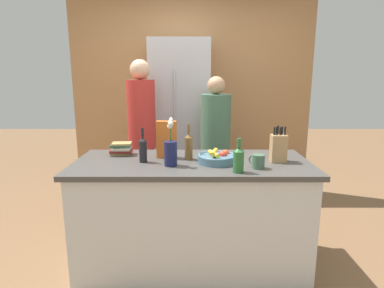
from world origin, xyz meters
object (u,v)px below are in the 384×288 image
at_px(flower_vase, 171,150).
at_px(bottle_wine, 239,159).
at_px(fruit_bowl, 217,158).
at_px(person_in_blue, 215,142).
at_px(coffee_mug, 258,161).
at_px(bottle_vinegar, 143,149).
at_px(refrigerator, 180,124).
at_px(knife_block, 278,148).
at_px(book_stack, 121,149).
at_px(cereal_box, 167,140).
at_px(bottle_oil, 189,146).
at_px(person_at_sink, 142,132).

bearing_deg(flower_vase, bottle_wine, -19.13).
bearing_deg(fruit_bowl, person_in_blue, 86.83).
bearing_deg(coffee_mug, bottle_vinegar, 168.92).
relative_size(refrigerator, knife_block, 6.84).
distance_m(knife_block, bottle_vinegar, 1.08).
xyz_separation_m(knife_block, book_stack, (-1.31, 0.22, -0.06)).
bearing_deg(bottle_wine, fruit_bowl, 116.45).
xyz_separation_m(refrigerator, coffee_mug, (0.64, -1.61, -0.04)).
xyz_separation_m(fruit_bowl, bottle_wine, (0.13, -0.26, 0.06)).
xyz_separation_m(cereal_box, coffee_mug, (0.70, -0.32, -0.10)).
distance_m(refrigerator, flower_vase, 1.54).
height_order(knife_block, bottle_oil, bottle_oil).
bearing_deg(fruit_bowl, bottle_oil, 159.00).
bearing_deg(person_at_sink, coffee_mug, -54.22).
relative_size(bottle_wine, person_at_sink, 0.14).
height_order(book_stack, bottle_wine, bottle_wine).
bearing_deg(bottle_wine, bottle_oil, 135.71).
distance_m(book_stack, person_at_sink, 0.60).
xyz_separation_m(flower_vase, book_stack, (-0.45, 0.34, -0.07)).
distance_m(fruit_bowl, coffee_mug, 0.33).
xyz_separation_m(book_stack, bottle_oil, (0.59, -0.16, 0.06)).
relative_size(fruit_bowl, bottle_wine, 1.24).
height_order(bottle_oil, bottle_vinegar, bottle_oil).
relative_size(book_stack, bottle_wine, 0.79).
bearing_deg(bottle_vinegar, bottle_oil, 11.51).
height_order(flower_vase, bottle_oil, flower_vase).
relative_size(cereal_box, bottle_vinegar, 1.12).
distance_m(person_at_sink, person_in_blue, 0.78).
xyz_separation_m(fruit_bowl, person_at_sink, (-0.73, 0.85, 0.05)).
relative_size(fruit_bowl, coffee_mug, 2.74).
bearing_deg(person_in_blue, cereal_box, -140.74).
relative_size(fruit_bowl, cereal_box, 0.99).
bearing_deg(coffee_mug, fruit_bowl, 151.32).
distance_m(cereal_box, person_at_sink, 0.76).
bearing_deg(bottle_vinegar, knife_block, 0.73).
relative_size(flower_vase, bottle_wine, 1.50).
relative_size(fruit_bowl, person_at_sink, 0.18).
bearing_deg(bottle_wine, person_in_blue, 94.08).
xyz_separation_m(cereal_box, bottle_oil, (0.19, -0.07, -0.04)).
relative_size(book_stack, bottle_vinegar, 0.70).
height_order(flower_vase, person_in_blue, person_in_blue).
xyz_separation_m(coffee_mug, book_stack, (-1.11, 0.41, 0.00)).
xyz_separation_m(knife_block, person_in_blue, (-0.44, 0.85, -0.13)).
bearing_deg(knife_block, bottle_oil, 175.19).
relative_size(flower_vase, book_stack, 1.90).
bearing_deg(fruit_bowl, flower_vase, -166.08).
bearing_deg(bottle_oil, book_stack, 164.45).
bearing_deg(bottle_oil, flower_vase, -127.52).
xyz_separation_m(bottle_wine, person_at_sink, (-0.86, 1.11, -0.01)).
distance_m(cereal_box, coffee_mug, 0.78).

